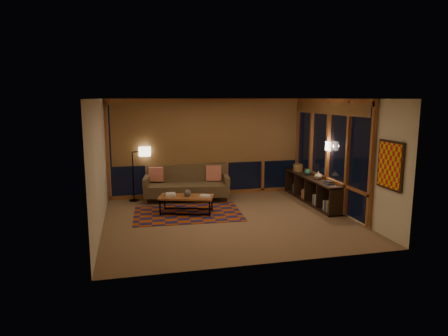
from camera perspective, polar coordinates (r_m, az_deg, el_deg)
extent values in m
cube|color=#957357|center=(9.10, 0.69, -7.39)|extent=(5.50, 5.00, 0.01)
cube|color=silver|center=(8.68, 0.73, 9.87)|extent=(5.50, 5.00, 0.01)
cube|color=beige|center=(11.21, -2.38, 2.97)|extent=(5.50, 0.01, 2.70)
cube|color=beige|center=(6.43, 6.09, -2.34)|extent=(5.50, 0.01, 2.70)
cube|color=beige|center=(8.56, -17.46, 0.33)|extent=(0.01, 5.00, 2.70)
cube|color=beige|center=(9.81, 16.49, 1.57)|extent=(0.01, 5.00, 2.70)
cube|color=#A03E0B|center=(9.59, -5.17, -6.48)|extent=(2.61, 1.82, 0.01)
sphere|color=black|center=(9.47, -5.24, -3.57)|extent=(0.22, 0.22, 0.17)
cylinder|color=olive|center=(11.42, 10.53, 0.05)|extent=(0.32, 0.32, 0.20)
sphere|color=#256E61|center=(10.91, 11.85, -0.56)|extent=(0.19, 0.19, 0.17)
imported|color=tan|center=(10.35, 13.31, -1.05)|extent=(0.22, 0.22, 0.21)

